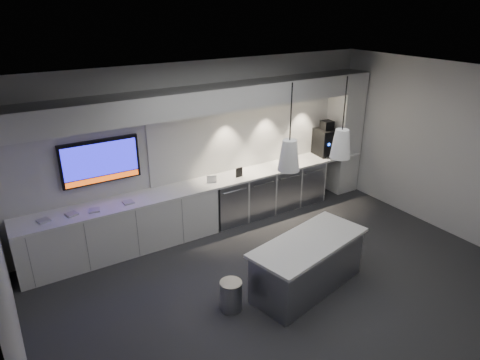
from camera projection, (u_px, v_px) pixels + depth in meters
floor at (285, 284)px, 6.42m from camera, size 7.00×7.00×0.00m
ceiling at (295, 82)px, 5.26m from camera, size 7.00×7.00×0.00m
wall_back at (205, 145)px, 7.80m from camera, size 7.00×0.00×7.00m
wall_front at (459, 290)px, 3.88m from camera, size 7.00×0.00×7.00m
wall_left at (3, 272)px, 4.14m from camera, size 0.00×7.00×7.00m
wall_right at (447, 150)px, 7.54m from camera, size 0.00×7.00×7.00m
back_counter at (214, 182)px, 7.79m from camera, size 6.80×0.65×0.04m
left_base_cabinets at (123, 228)px, 7.11m from camera, size 3.30×0.63×0.86m
fridge_unit_a at (226, 201)px, 8.08m from camera, size 0.60×0.61×0.85m
fridge_unit_b at (254, 194)px, 8.39m from camera, size 0.60×0.61×0.85m
fridge_unit_c at (280, 187)px, 8.69m from camera, size 0.60×0.61×0.85m
fridge_unit_d at (304, 181)px, 9.00m from camera, size 0.60×0.61×0.85m
backsplash at (260, 132)px, 8.35m from camera, size 4.60×0.03×1.30m
soffit at (211, 99)px, 7.22m from camera, size 6.90×0.60×0.40m
column at (344, 133)px, 9.20m from camera, size 0.55×0.55×2.60m
wall_tv at (100, 161)px, 6.81m from camera, size 1.25×0.07×0.72m
island at (308, 264)px, 6.20m from camera, size 1.98×1.17×0.78m
bin at (231, 295)px, 5.83m from camera, size 0.36×0.36×0.43m
coffee_machine at (326, 141)px, 8.99m from camera, size 0.45×0.61×0.73m
sign_black at (239, 172)px, 7.92m from camera, size 0.14×0.03×0.18m
sign_white at (212, 179)px, 7.67m from camera, size 0.18×0.08×0.14m
cup_cluster at (293, 160)px, 8.57m from camera, size 0.18×0.18×0.15m
tray_a at (43, 221)px, 6.34m from camera, size 0.20×0.20×0.02m
tray_b at (72, 214)px, 6.54m from camera, size 0.20×0.20×0.02m
tray_c at (95, 210)px, 6.66m from camera, size 0.19×0.19×0.02m
tray_d at (128, 202)px, 6.92m from camera, size 0.16×0.16×0.02m
pendant_left at (289, 155)px, 5.31m from camera, size 0.28×0.28×1.10m
pendant_right at (341, 144)px, 5.74m from camera, size 0.28×0.28×1.10m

